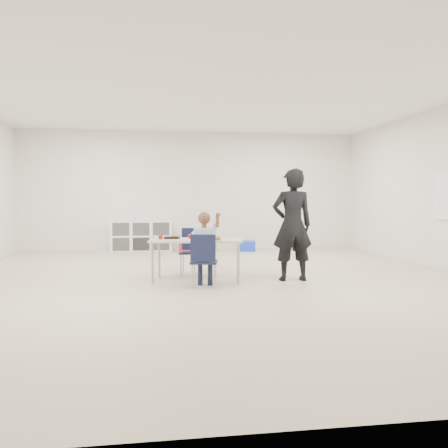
{
  "coord_description": "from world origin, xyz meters",
  "views": [
    {
      "loc": [
        -0.93,
        -6.81,
        1.2
      ],
      "look_at": [
        0.06,
        -0.2,
        0.85
      ],
      "focal_mm": 38.0,
      "sensor_mm": 36.0,
      "label": 1
    }
  ],
  "objects": [
    {
      "name": "chair_far",
      "position": [
        -0.33,
        0.68,
        0.37
      ],
      "size": [
        0.41,
        0.4,
        0.74
      ],
      "primitive_type": null,
      "rotation": [
        0.0,
        0.0,
        -0.19
      ],
      "color": "black",
      "rests_on": "ground"
    },
    {
      "name": "chair_near",
      "position": [
        -0.25,
        -0.47,
        0.37
      ],
      "size": [
        0.41,
        0.4,
        0.74
      ],
      "primitive_type": null,
      "rotation": [
        0.0,
        0.0,
        -0.19
      ],
      "color": "black",
      "rests_on": "ground"
    },
    {
      "name": "room",
      "position": [
        0.0,
        0.0,
        1.4
      ],
      "size": [
        9.0,
        9.02,
        2.8
      ],
      "color": "#C1AF95",
      "rests_on": "ground"
    },
    {
      "name": "bread_roll",
      "position": [
        -0.01,
        -0.08,
        0.65
      ],
      "size": [
        0.09,
        0.09,
        0.07
      ],
      "primitive_type": "ellipsoid",
      "color": "#B8804B",
      "rests_on": "table"
    },
    {
      "name": "milk_carton",
      "position": [
        -0.3,
        -0.02,
        0.66
      ],
      "size": [
        0.08,
        0.08,
        0.1
      ],
      "primitive_type": "cube",
      "rotation": [
        0.0,
        0.0,
        -0.19
      ],
      "color": "white",
      "rests_on": "table"
    },
    {
      "name": "table",
      "position": [
        -0.29,
        0.1,
        0.31
      ],
      "size": [
        1.44,
        0.91,
        0.61
      ],
      "rotation": [
        0.0,
        0.0,
        -0.19
      ],
      "color": "beige",
      "rests_on": "ground"
    },
    {
      "name": "lunch_tray_near",
      "position": [
        -0.17,
        0.13,
        0.63
      ],
      "size": [
        0.25,
        0.2,
        0.03
      ],
      "primitive_type": "cube",
      "rotation": [
        0.0,
        0.0,
        -0.19
      ],
      "color": "black",
      "rests_on": "table"
    },
    {
      "name": "child",
      "position": [
        -0.25,
        -0.47,
        0.58
      ],
      "size": [
        0.57,
        0.57,
        1.16
      ],
      "primitive_type": null,
      "rotation": [
        0.0,
        0.0,
        -0.19
      ],
      "color": "#B3CBF2",
      "rests_on": "chair_near"
    },
    {
      "name": "apple_far",
      "position": [
        -0.82,
        0.16,
        0.65
      ],
      "size": [
        0.07,
        0.07,
        0.07
      ],
      "primitive_type": "sphere",
      "color": "maroon",
      "rests_on": "table"
    },
    {
      "name": "lunch_tray_far",
      "position": [
        -0.65,
        0.25,
        0.63
      ],
      "size": [
        0.25,
        0.2,
        0.03
      ],
      "primitive_type": "cube",
      "rotation": [
        0.0,
        0.0,
        -0.19
      ],
      "color": "black",
      "rests_on": "table"
    },
    {
      "name": "adult",
      "position": [
        1.09,
        -0.1,
        0.82
      ],
      "size": [
        0.6,
        0.4,
        1.65
      ],
      "primitive_type": "imported",
      "rotation": [
        0.0,
        0.0,
        3.15
      ],
      "color": "black",
      "rests_on": "ground"
    },
    {
      "name": "rules_poster",
      "position": [
        3.98,
        0.6,
        1.25
      ],
      "size": [
        0.02,
        0.6,
        0.8
      ],
      "primitive_type": "cube",
      "color": "white",
      "rests_on": "room"
    },
    {
      "name": "bin_blue",
      "position": [
        1.24,
        3.98,
        0.11
      ],
      "size": [
        0.44,
        0.52,
        0.23
      ],
      "primitive_type": "cube",
      "rotation": [
        0.0,
        0.0,
        -0.17
      ],
      "color": "blue",
      "rests_on": "ground"
    },
    {
      "name": "bin_yellow",
      "position": [
        0.33,
        3.98,
        0.11
      ],
      "size": [
        0.44,
        0.51,
        0.21
      ],
      "primitive_type": "cube",
      "rotation": [
        0.0,
        0.0,
        -0.26
      ],
      "color": "yellow",
      "rests_on": "ground"
    },
    {
      "name": "apple_near",
      "position": [
        -0.38,
        0.2,
        0.65
      ],
      "size": [
        0.07,
        0.07,
        0.07
      ],
      "primitive_type": "sphere",
      "color": "maroon",
      "rests_on": "table"
    },
    {
      "name": "bin_red",
      "position": [
        -0.17,
        3.98,
        0.1
      ],
      "size": [
        0.37,
        0.46,
        0.2
      ],
      "primitive_type": "cube",
      "rotation": [
        0.0,
        0.0,
        -0.12
      ],
      "color": "red",
      "rests_on": "ground"
    },
    {
      "name": "cubby_shelf",
      "position": [
        -1.2,
        4.28,
        0.35
      ],
      "size": [
        1.4,
        0.4,
        0.7
      ],
      "primitive_type": "cube",
      "color": "white",
      "rests_on": "ground"
    }
  ]
}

